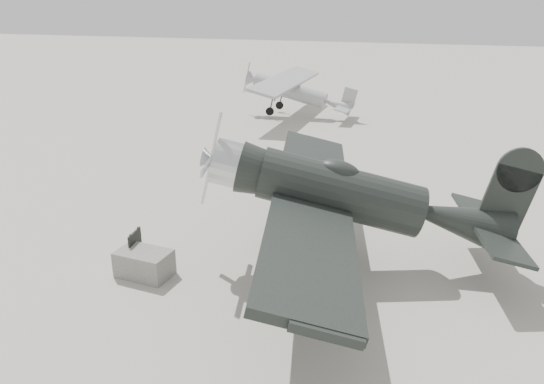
{
  "coord_description": "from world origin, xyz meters",
  "views": [
    {
      "loc": [
        6.6,
        -15.76,
        8.1
      ],
      "look_at": [
        1.86,
        1.08,
        1.5
      ],
      "focal_mm": 35.0,
      "sensor_mm": 36.0,
      "label": 1
    }
  ],
  "objects_px": {
    "sign_board": "(135,245)",
    "equipment_block": "(144,263)",
    "lowwing_monoplane": "(355,197)",
    "highwing_monoplane": "(295,89)"
  },
  "relations": [
    {
      "from": "equipment_block",
      "to": "sign_board",
      "type": "height_order",
      "value": "sign_board"
    },
    {
      "from": "lowwing_monoplane",
      "to": "equipment_block",
      "type": "bearing_deg",
      "value": -169.3
    },
    {
      "from": "sign_board",
      "to": "equipment_block",
      "type": "bearing_deg",
      "value": -47.38
    },
    {
      "from": "lowwing_monoplane",
      "to": "highwing_monoplane",
      "type": "bearing_deg",
      "value": 97.51
    },
    {
      "from": "lowwing_monoplane",
      "to": "sign_board",
      "type": "bearing_deg",
      "value": -175.14
    },
    {
      "from": "sign_board",
      "to": "highwing_monoplane",
      "type": "bearing_deg",
      "value": 85.77
    },
    {
      "from": "highwing_monoplane",
      "to": "lowwing_monoplane",
      "type": "bearing_deg",
      "value": -68.93
    },
    {
      "from": "lowwing_monoplane",
      "to": "equipment_block",
      "type": "xyz_separation_m",
      "value": [
        -5.97,
        -2.34,
        -1.92
      ]
    },
    {
      "from": "lowwing_monoplane",
      "to": "sign_board",
      "type": "relative_size",
      "value": 11.41
    },
    {
      "from": "equipment_block",
      "to": "sign_board",
      "type": "distance_m",
      "value": 0.83
    }
  ]
}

